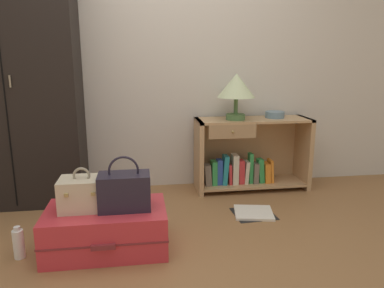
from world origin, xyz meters
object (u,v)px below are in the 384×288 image
at_px(table_lamp, 236,87).
at_px(open_book_on_floor, 254,213).
at_px(bookshelf, 247,156).
at_px(suitcase_large, 107,229).
at_px(bottle, 19,243).
at_px(wardrobe, 13,80).
at_px(train_case, 83,193).
at_px(handbag, 124,191).
at_px(bowl, 275,115).

xyz_separation_m(table_lamp, open_book_on_floor, (0.02, -0.56, -0.94)).
distance_m(bookshelf, open_book_on_floor, 0.68).
relative_size(suitcase_large, bottle, 3.70).
distance_m(wardrobe, suitcase_large, 1.50).
xyz_separation_m(bookshelf, bottle, (-1.75, -1.02, -0.22)).
bearing_deg(bottle, table_lamp, 31.38).
distance_m(train_case, handbag, 0.26).
bearing_deg(bottle, handbag, 1.68).
height_order(bowl, handbag, bowl).
bearing_deg(bottle, wardrobe, 103.55).
bearing_deg(open_book_on_floor, bowl, 58.74).
bearing_deg(wardrobe, bookshelf, 1.51).
relative_size(table_lamp, train_case, 1.46).
relative_size(wardrobe, bottle, 10.06).
distance_m(bottle, open_book_on_floor, 1.68).
distance_m(table_lamp, train_case, 1.64).
bearing_deg(table_lamp, handbag, -134.93).
bearing_deg(bowl, bookshelf, -177.44).
bearing_deg(train_case, table_lamp, 37.36).
height_order(suitcase_large, open_book_on_floor, suitcase_large).
xyz_separation_m(handbag, open_book_on_floor, (0.98, 0.41, -0.39)).
distance_m(wardrobe, handbag, 1.45).
bearing_deg(bookshelf, train_case, -144.34).
height_order(train_case, open_book_on_floor, train_case).
height_order(bookshelf, bowl, bowl).
bearing_deg(suitcase_large, bowl, 34.21).
bearing_deg(handbag, bookshelf, 42.48).
bearing_deg(open_book_on_floor, wardrobe, 163.63).
xyz_separation_m(bookshelf, handbag, (-1.10, -1.00, 0.08)).
bearing_deg(table_lamp, bottle, -148.62).
distance_m(table_lamp, handbag, 1.47).
relative_size(table_lamp, open_book_on_floor, 1.18).
relative_size(table_lamp, bottle, 1.98).
height_order(table_lamp, suitcase_large, table_lamp).
bearing_deg(bookshelf, handbag, -137.52).
xyz_separation_m(bookshelf, suitcase_large, (-1.22, -0.99, -0.18)).
bearing_deg(open_book_on_floor, bookshelf, 78.69).
relative_size(bowl, suitcase_large, 0.23).
bearing_deg(wardrobe, suitcase_large, -50.94).
height_order(wardrobe, suitcase_large, wardrobe).
xyz_separation_m(handbag, bottle, (-0.65, -0.02, -0.30)).
bearing_deg(bowl, bottle, -152.60).
relative_size(bookshelf, train_case, 3.74).
xyz_separation_m(table_lamp, train_case, (-1.22, -0.93, -0.57)).
bearing_deg(table_lamp, bowl, 7.86).
xyz_separation_m(bowl, bottle, (-2.00, -1.03, -0.60)).
height_order(table_lamp, train_case, table_lamp).
relative_size(wardrobe, bookshelf, 1.97).
distance_m(wardrobe, train_case, 1.29).
bearing_deg(handbag, train_case, 172.71).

